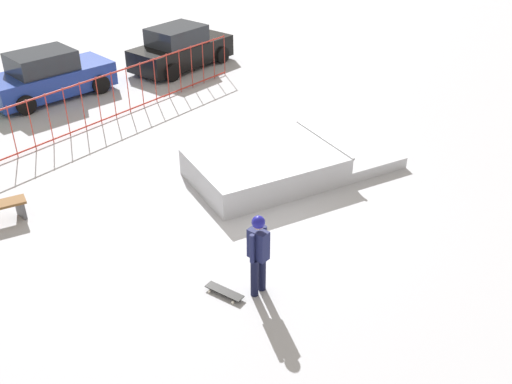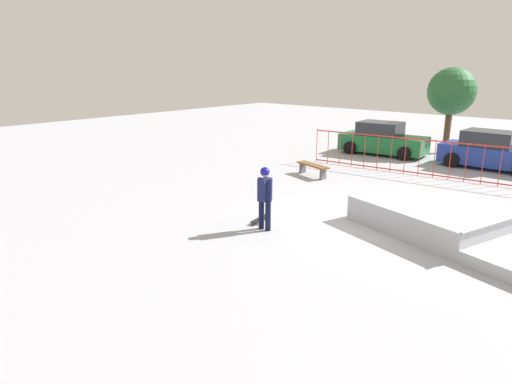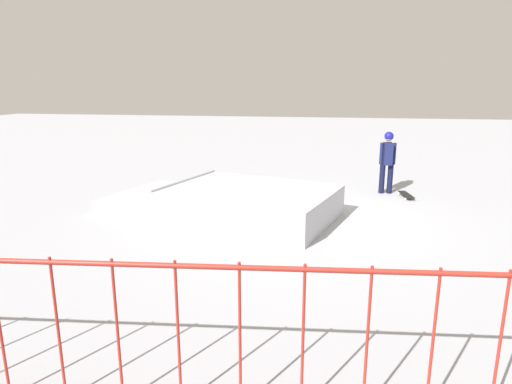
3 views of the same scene
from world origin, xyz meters
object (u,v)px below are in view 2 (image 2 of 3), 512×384
object	(u,v)px
skate_ramp	(445,223)
skateboard	(260,219)
park_bench	(313,167)
distant_tree	(452,92)
parked_car_green	(382,140)
parked_car_blue	(492,152)
skater	(265,194)

from	to	relation	value
skate_ramp	skateboard	world-z (taller)	skate_ramp
park_bench	distant_tree	distance (m)	9.24
skate_ramp	distant_tree	xyz separation A→B (m)	(-4.04, 11.71, 2.70)
parked_car_green	parked_car_blue	distance (m)	4.96
skate_ramp	skateboard	bearing A→B (deg)	-133.22
park_bench	distant_tree	size ratio (longest dim) A/B	0.39
skate_ramp	skater	world-z (taller)	skater
skateboard	parked_car_green	size ratio (longest dim) A/B	0.19
skater	parked_car_green	bearing A→B (deg)	-171.84
skateboard	skate_ramp	bearing A→B (deg)	109.43
parked_car_blue	skater	bearing A→B (deg)	-99.38
park_bench	parked_car_blue	distance (m)	7.91
skateboard	distant_tree	world-z (taller)	distant_tree
skateboard	parked_car_blue	size ratio (longest dim) A/B	0.20
skateboard	distant_tree	xyz separation A→B (m)	(0.24, 14.11, 2.94)
skate_ramp	park_bench	distance (m)	7.02
skateboard	skater	bearing A→B (deg)	41.33
distant_tree	parked_car_blue	bearing A→B (deg)	-41.53
skate_ramp	skateboard	xyz separation A→B (m)	(-4.28, -2.40, -0.24)
skateboard	park_bench	bearing A→B (deg)	-170.11
skater	skateboard	xyz separation A→B (m)	(-0.51, 0.41, -0.93)
skateboard	parked_car_green	bearing A→B (deg)	179.90
skateboard	distant_tree	distance (m)	14.41
skater	park_bench	bearing A→B (deg)	-160.85
park_bench	skater	bearing A→B (deg)	-67.24
skater	distant_tree	xyz separation A→B (m)	(-0.27, 14.52, 2.01)
skate_ramp	parked_car_blue	distance (m)	9.40
skater	parked_car_blue	world-z (taller)	skater
park_bench	parked_car_blue	xyz separation A→B (m)	(4.95, 6.16, 0.37)
park_bench	parked_car_green	xyz separation A→B (m)	(-0.01, 6.09, 0.37)
skateboard	parked_car_blue	xyz separation A→B (m)	(2.96, 11.70, 0.65)
skater	parked_car_blue	xyz separation A→B (m)	(2.45, 12.11, -0.28)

